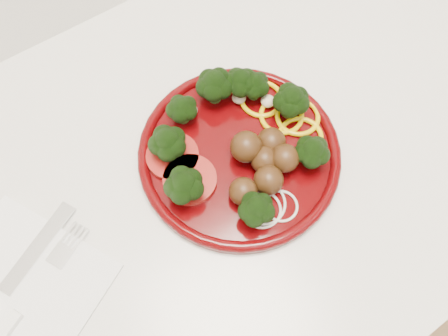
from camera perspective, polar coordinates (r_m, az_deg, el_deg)
counter at (r=1.03m, az=9.13°, el=-3.87°), size 2.40×0.60×0.90m
plate at (r=0.54m, az=2.12°, el=2.91°), size 0.25×0.25×0.06m
napkin at (r=0.55m, az=-25.76°, el=-14.80°), size 0.23×0.23×0.00m
fork at (r=0.54m, az=-26.45°, el=-18.13°), size 0.18×0.10×0.01m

